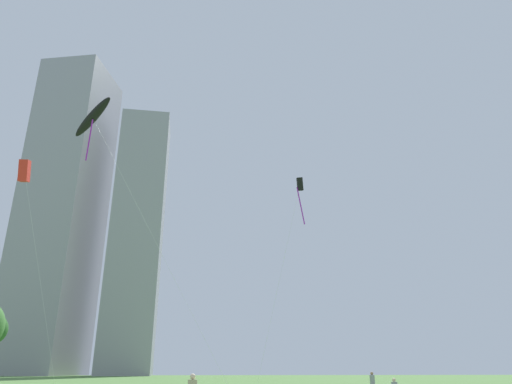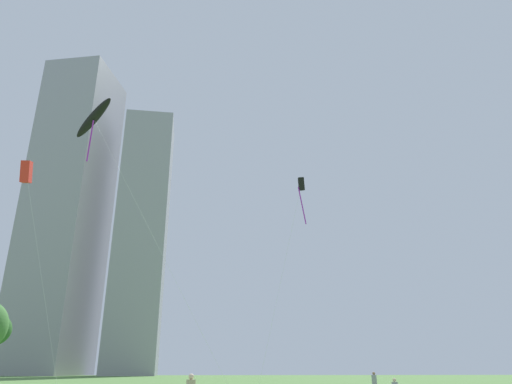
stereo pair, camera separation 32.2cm
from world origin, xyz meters
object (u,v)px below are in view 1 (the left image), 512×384
object	(u,v)px
person_standing_0	(372,382)
kite_flying_0	(300,187)
distant_highrise_0	(137,237)
distant_highrise_1	(64,208)
kite_flying_3	(93,118)
kite_flying_2	(25,171)

from	to	relation	value
person_standing_0	kite_flying_0	world-z (taller)	kite_flying_0
kite_flying_0	distant_highrise_0	distance (m)	115.25
person_standing_0	kite_flying_0	size ratio (longest dim) A/B	0.10
person_standing_0	distant_highrise_1	size ratio (longest dim) A/B	0.02
kite_flying_0	kite_flying_3	size ratio (longest dim) A/B	0.89
kite_flying_2	kite_flying_3	bearing A→B (deg)	-31.05
person_standing_0	distant_highrise_0	distance (m)	121.06
kite_flying_0	distant_highrise_0	world-z (taller)	distant_highrise_0
distant_highrise_0	kite_flying_0	bearing A→B (deg)	-76.90
kite_flying_3	distant_highrise_1	world-z (taller)	distant_highrise_1
kite_flying_3	kite_flying_0	bearing A→B (deg)	25.01
person_standing_0	kite_flying_3	distance (m)	30.03
kite_flying_0	distant_highrise_1	distance (m)	132.99
kite_flying_2	distant_highrise_1	bearing A→B (deg)	107.32
distant_highrise_0	person_standing_0	bearing A→B (deg)	-74.25
kite_flying_2	distant_highrise_0	bearing A→B (deg)	95.38
kite_flying_0	kite_flying_2	bearing A→B (deg)	-168.61
distant_highrise_0	kite_flying_2	bearing A→B (deg)	-88.54
kite_flying_2	distant_highrise_1	world-z (taller)	distant_highrise_1
kite_flying_2	distant_highrise_1	distance (m)	129.07
kite_flying_0	person_standing_0	bearing A→B (deg)	3.75
person_standing_0	kite_flying_2	size ratio (longest dim) A/B	0.10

